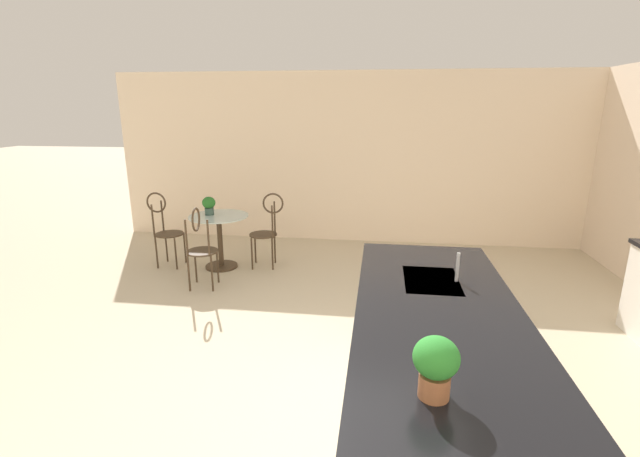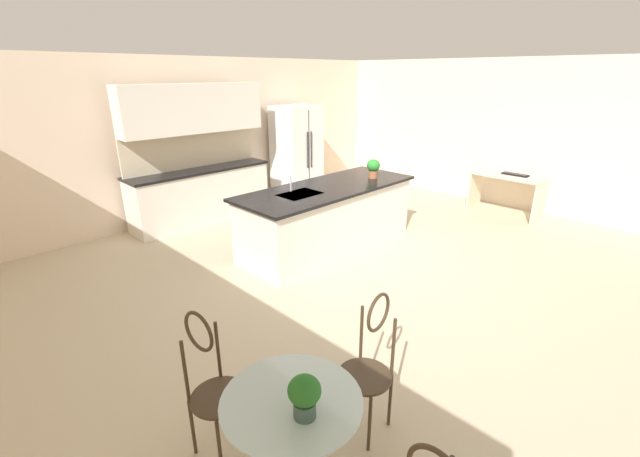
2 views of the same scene
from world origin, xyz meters
The scene contains 15 objects.
ground_plane centered at (0.00, 0.00, 0.00)m, with size 40.00×40.00×0.00m, color beige.
wall_back centered at (0.00, 3.66, 1.35)m, with size 9.00×0.12×2.70m, color beige.
wall_right centered at (4.26, 0.00, 1.35)m, with size 0.12×7.80×2.70m, color beige.
kitchen_island centered at (0.30, 0.85, 0.46)m, with size 2.80×1.06×0.92m.
back_counter_run centered at (-0.40, 3.21, 0.49)m, with size 2.44×0.64×1.52m.
upper_cabinet_run centered at (-0.40, 3.18, 1.90)m, with size 2.40×0.36×0.76m.
refrigerator centered at (1.77, 3.14, 0.92)m, with size 0.84×0.75×1.84m.
bistro_table centered at (-2.67, -1.70, 0.45)m, with size 0.80×0.80×0.74m.
chair_near_window centered at (-1.91, -1.66, 0.57)m, with size 0.50×0.42×1.04m.
chair_by_island centered at (-2.80, -1.07, 0.57)m, with size 0.42×0.50×1.04m.
sink_faucet centered at (-0.25, 1.03, 1.03)m, with size 0.02×0.02×0.22m, color #B2B5BA.
writing_desk centered at (3.65, -0.40, 0.51)m, with size 0.60×1.20×0.74m.
keyboard centered at (3.67, -0.50, 0.75)m, with size 0.16×0.44×0.03m.
potted_plant_on_table centered at (-2.70, -1.84, 0.88)m, with size 0.18×0.18×0.25m.
potted_plant_counter_far centered at (1.15, 0.71, 1.08)m, with size 0.20×0.20×0.29m.
Camera 2 is at (-3.84, -3.09, 2.44)m, focal length 23.21 mm.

